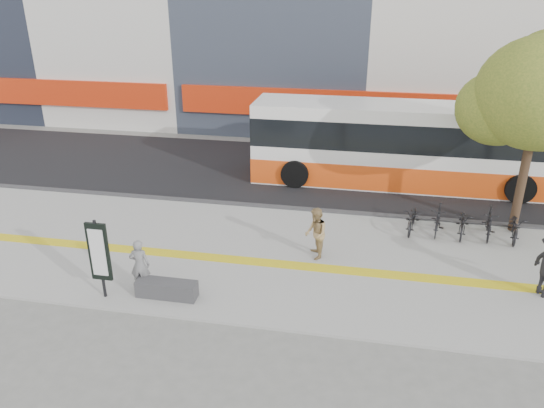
% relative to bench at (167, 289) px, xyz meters
% --- Properties ---
extents(ground, '(120.00, 120.00, 0.00)m').
position_rel_bench_xyz_m(ground, '(2.60, 1.20, -0.30)').
color(ground, slate).
rests_on(ground, ground).
extents(sidewalk, '(40.00, 7.00, 0.08)m').
position_rel_bench_xyz_m(sidewalk, '(2.60, 2.70, -0.27)').
color(sidewalk, gray).
rests_on(sidewalk, ground).
extents(tactile_strip, '(40.00, 0.45, 0.01)m').
position_rel_bench_xyz_m(tactile_strip, '(2.60, 2.20, -0.22)').
color(tactile_strip, yellow).
rests_on(tactile_strip, sidewalk).
extents(street, '(40.00, 8.00, 0.06)m').
position_rel_bench_xyz_m(street, '(2.60, 10.20, -0.28)').
color(street, black).
rests_on(street, ground).
extents(curb, '(40.00, 0.25, 0.14)m').
position_rel_bench_xyz_m(curb, '(2.60, 6.20, -0.23)').
color(curb, '#3A3A3D').
rests_on(curb, ground).
extents(bench, '(1.60, 0.45, 0.45)m').
position_rel_bench_xyz_m(bench, '(0.00, 0.00, 0.00)').
color(bench, '#3A3A3D').
rests_on(bench, sidewalk).
extents(signboard, '(0.55, 0.10, 2.20)m').
position_rel_bench_xyz_m(signboard, '(-1.60, -0.31, 1.06)').
color(signboard, black).
rests_on(signboard, sidewalk).
extents(street_tree, '(4.40, 3.80, 6.31)m').
position_rel_bench_xyz_m(street_tree, '(9.78, 6.02, 4.21)').
color(street_tree, '#3A251A').
rests_on(street_tree, sidewalk).
extents(bus, '(12.08, 2.86, 3.21)m').
position_rel_bench_xyz_m(bus, '(6.33, 9.70, 1.27)').
color(bus, white).
rests_on(bus, street).
extents(bicycle_row, '(4.01, 1.72, 0.96)m').
position_rel_bench_xyz_m(bicycle_row, '(8.09, 5.20, 0.22)').
color(bicycle_row, black).
rests_on(bicycle_row, sidewalk).
extents(seated_woman, '(0.57, 0.41, 1.46)m').
position_rel_bench_xyz_m(seated_woman, '(-0.80, 0.23, 0.50)').
color(seated_woman, black).
rests_on(seated_woman, sidewalk).
extents(pedestrian_tan, '(0.78, 0.89, 1.57)m').
position_rel_bench_xyz_m(pedestrian_tan, '(3.56, 2.82, 0.56)').
color(pedestrian_tan, '#A58756').
rests_on(pedestrian_tan, sidewalk).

